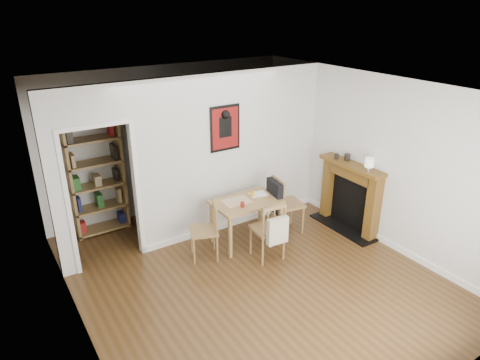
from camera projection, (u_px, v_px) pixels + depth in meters
ground at (251, 274)px, 6.05m from camera, size 5.20×5.20×0.00m
room_shell at (209, 159)px, 6.63m from camera, size 5.20×5.20×5.20m
dining_table at (246, 206)px, 6.65m from camera, size 1.05×0.67×0.71m
chair_left at (204, 231)px, 6.28m from camera, size 0.57×0.57×0.88m
chair_right at (287, 204)px, 6.98m from camera, size 0.62×0.56×0.98m
chair_front at (268, 229)px, 6.27m from camera, size 0.51×0.56×0.93m
bookshelf at (96, 174)px, 6.83m from camera, size 0.86×0.34×2.04m
fireplace at (351, 194)px, 7.08m from camera, size 0.45×1.25×1.16m
red_glass at (242, 205)px, 6.39m from camera, size 0.06×0.06×0.08m
orange_fruit at (252, 194)px, 6.75m from camera, size 0.08×0.08×0.08m
placemat at (237, 201)px, 6.58m from camera, size 0.44×0.35×0.00m
notebook at (258, 194)px, 6.82m from camera, size 0.30×0.25×0.01m
mantel_lamp at (369, 163)px, 6.47m from camera, size 0.14×0.14×0.22m
ceramic_jar_a at (347, 157)px, 6.96m from camera, size 0.10×0.10×0.11m
ceramic_jar_b at (337, 156)px, 7.03m from camera, size 0.07×0.07×0.09m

